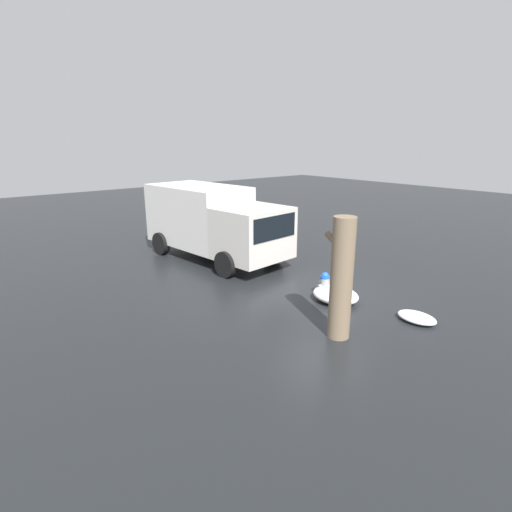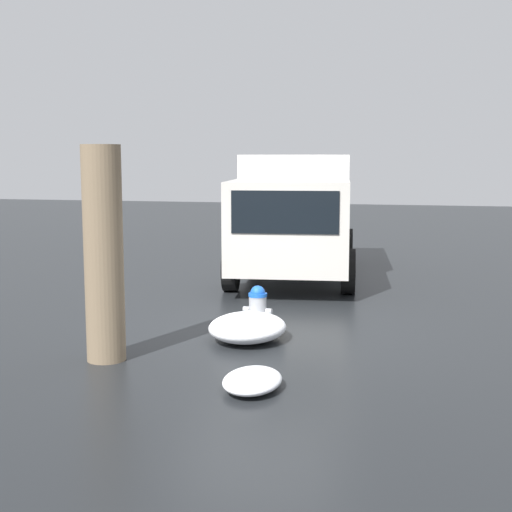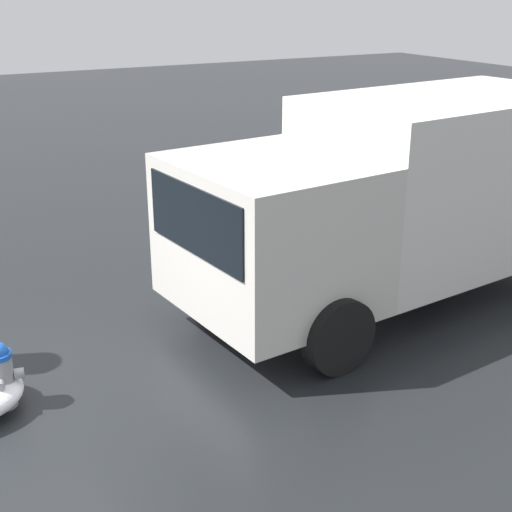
# 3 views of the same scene
# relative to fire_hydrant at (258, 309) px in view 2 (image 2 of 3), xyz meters

# --- Properties ---
(ground_plane) EXTENTS (60.00, 60.00, 0.00)m
(ground_plane) POSITION_rel_fire_hydrant_xyz_m (-0.00, 0.00, -0.38)
(ground_plane) COLOR black
(fire_hydrant) EXTENTS (0.39, 0.48, 0.74)m
(fire_hydrant) POSITION_rel_fire_hydrant_xyz_m (0.00, 0.00, 0.00)
(fire_hydrant) COLOR gray
(fire_hydrant) RESTS_ON ground_plane
(tree_trunk) EXTENTS (0.79, 0.52, 2.88)m
(tree_trunk) POSITION_rel_fire_hydrant_xyz_m (-1.89, 1.67, 1.07)
(tree_trunk) COLOR #7F6B51
(tree_trunk) RESTS_ON ground_plane
(delivery_truck) EXTENTS (6.33, 3.10, 2.75)m
(delivery_truck) POSITION_rel_fire_hydrant_xyz_m (5.44, 0.30, 1.12)
(delivery_truck) COLOR beige
(delivery_truck) RESTS_ON ground_plane
(snow_pile_by_hydrant) EXTENTS (1.01, 0.69, 0.21)m
(snow_pile_by_hydrant) POSITION_rel_fire_hydrant_xyz_m (-2.66, -0.52, -0.27)
(snow_pile_by_hydrant) COLOR white
(snow_pile_by_hydrant) RESTS_ON ground_plane
(snow_pile_curbside) EXTENTS (1.38, 1.15, 0.39)m
(snow_pile_curbside) POSITION_rel_fire_hydrant_xyz_m (-0.47, 0.05, -0.18)
(snow_pile_curbside) COLOR white
(snow_pile_curbside) RESTS_ON ground_plane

